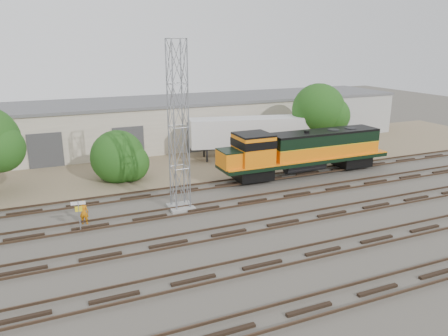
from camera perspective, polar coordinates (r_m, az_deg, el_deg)
name	(u,v)px	position (r m, az deg, el deg)	size (l,w,h in m)	color
ground	(262,209)	(32.30, 4.97, -5.32)	(140.00, 140.00, 0.00)	#47423A
dirt_strip	(193,160)	(45.37, -4.03, 1.10)	(80.00, 16.00, 0.02)	#726047
tracks	(283,223)	(29.88, 7.72, -7.10)	(80.00, 20.40, 0.28)	black
warehouse	(171,122)	(52.22, -7.00, 6.01)	(58.40, 10.40, 5.30)	beige
locomotive	(303,150)	(40.17, 10.27, 2.27)	(16.70, 2.93, 4.01)	black
signal_tower	(179,130)	(30.78, -5.96, 4.94)	(1.77, 1.77, 12.02)	gray
sign_post	(79,211)	(29.23, -18.43, -5.31)	(0.89, 0.15, 2.18)	gray
worker	(84,212)	(30.75, -17.84, -5.54)	(0.61, 0.40, 1.68)	orange
semi_trailer	(258,132)	(45.96, 4.46, 4.67)	(13.96, 5.64, 4.21)	silver
dumpster_blue	(346,133)	(56.82, 15.65, 4.40)	(1.60, 1.50, 1.50)	navy
dumpster_red	(342,134)	(56.20, 15.18, 4.26)	(1.50, 1.40, 1.40)	maroon
tree_mid	(121,159)	(39.22, -13.31, 1.21)	(4.95, 4.72, 4.72)	#382619
tree_east	(322,111)	(48.08, 12.64, 7.24)	(5.89, 5.61, 7.58)	#382619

